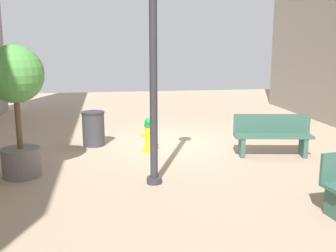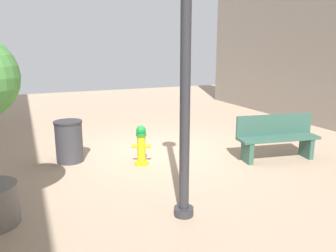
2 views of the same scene
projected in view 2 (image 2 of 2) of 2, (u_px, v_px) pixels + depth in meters
name	position (u px, v px, depth m)	size (l,w,h in m)	color
ground_plane	(157.00, 151.00, 7.73)	(23.40, 23.40, 0.00)	tan
fire_hydrant	(141.00, 145.00, 6.80)	(0.39, 0.36, 0.82)	gold
bench_near	(277.00, 136.00, 7.12)	(1.81, 0.74, 0.95)	#33594C
street_lamp	(186.00, 24.00, 4.19)	(0.36, 0.36, 4.29)	#2D2D33
trash_bin	(69.00, 141.00, 6.96)	(0.58, 0.58, 0.87)	#38383D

